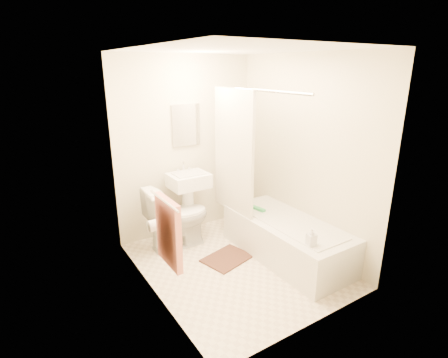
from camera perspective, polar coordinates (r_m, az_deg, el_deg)
floor at (r=4.26m, az=1.87°, el=-13.79°), size 2.40×2.40×0.00m
ceiling at (r=3.63m, az=2.27°, el=20.42°), size 2.40×2.40×0.00m
wall_back at (r=4.78m, az=-6.19°, el=5.22°), size 2.00×0.02×2.40m
wall_left at (r=3.33m, az=-12.24°, el=-0.68°), size 0.02×2.40×2.40m
wall_right at (r=4.40m, az=12.84°, el=3.79°), size 0.02×2.40×2.40m
mirror at (r=4.71m, az=-6.20°, el=8.75°), size 0.40×0.03×0.55m
curtain_rod at (r=3.90m, az=5.07°, el=14.31°), size 0.03×1.70×0.03m
shower_curtain at (r=4.33m, az=1.56°, el=4.28°), size 0.04×0.80×1.55m
towel_bar at (r=3.16m, az=-9.82°, el=-3.49°), size 0.02×0.60×0.02m
towel at (r=3.30m, az=-9.04°, el=-8.58°), size 0.06×0.45×0.66m
toilet_paper at (r=3.64m, az=-11.37°, el=-7.46°), size 0.11×0.12×0.12m
toilet at (r=4.54m, az=-7.61°, el=-6.16°), size 0.83×0.48×0.80m
sink at (r=4.72m, az=-5.78°, el=-3.89°), size 0.50×0.40×0.99m
bathtub at (r=4.39m, az=10.09°, el=-9.58°), size 0.73×1.67×0.47m
bath_mat at (r=4.37m, az=0.50°, el=-12.81°), size 0.64×0.54×0.02m
soap_bottle at (r=3.74m, az=14.09°, el=-9.20°), size 0.10×0.10×0.19m
scrub_brush at (r=4.53m, az=5.61°, el=-4.92°), size 0.10×0.21×0.04m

